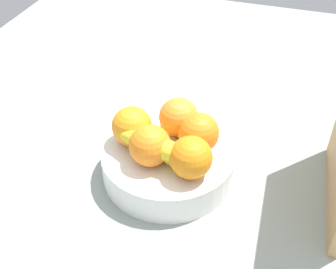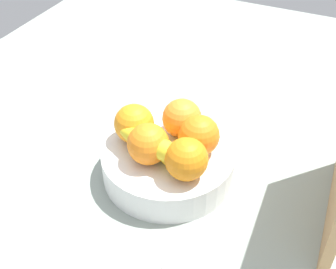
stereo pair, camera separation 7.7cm
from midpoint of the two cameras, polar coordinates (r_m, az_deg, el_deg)
The scene contains 8 objects.
ground_plane at distance 89.68cm, azimuth 1.98°, elevation -5.99°, with size 180.00×140.00×3.00cm, color gray.
fruit_bowl at distance 86.66cm, azimuth 2.56°, elevation -3.73°, with size 25.91×25.91×6.23cm, color white.
orange_front_left at distance 86.18cm, azimuth 4.38°, elevation 2.02°, with size 7.82×7.82×7.82cm, color orange.
orange_front_right at distance 84.59cm, azimuth -1.81°, elevation 1.30°, with size 7.82×7.82×7.82cm, color orange.
orange_center at distance 79.94cm, azimuth 0.17°, elevation -1.34°, with size 7.82×7.82×7.82cm, color orange.
orange_back_left at distance 77.22cm, azimuth 5.28°, elevation -3.32°, with size 7.82×7.82×7.82cm, color orange.
orange_back_right at distance 82.38cm, azimuth 6.73°, elevation -0.22°, with size 7.82×7.82×7.82cm, color orange.
banana_bunch at distance 80.37cm, azimuth 1.61°, elevation -1.86°, with size 11.98×18.46×6.20cm.
Camera 2 is at (56.90, 27.25, 62.40)cm, focal length 47.01 mm.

